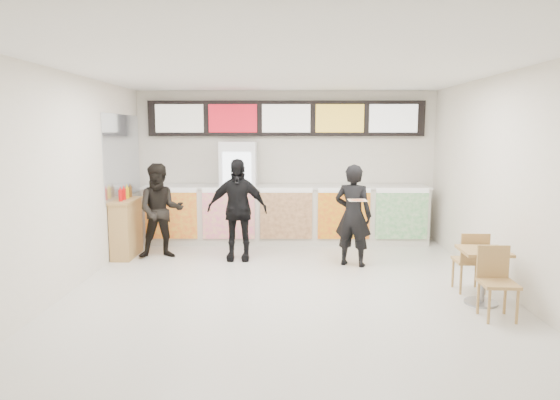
{
  "coord_description": "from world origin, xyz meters",
  "views": [
    {
      "loc": [
        -0.04,
        -6.64,
        2.21
      ],
      "look_at": [
        -0.1,
        1.2,
        1.12
      ],
      "focal_mm": 32.0,
      "sensor_mm": 36.0,
      "label": 1
    }
  ],
  "objects_px": {
    "condiment_ledge": "(126,227)",
    "customer_main": "(353,215)",
    "customer_left": "(161,211)",
    "cafe_table": "(483,266)",
    "service_counter": "(286,214)",
    "customer_mid": "(237,210)",
    "drinks_fridge": "(239,192)"
  },
  "relations": [
    {
      "from": "condiment_ledge",
      "to": "customer_mid",
      "type": "bearing_deg",
      "value": -6.03
    },
    {
      "from": "customer_left",
      "to": "cafe_table",
      "type": "height_order",
      "value": "customer_left"
    },
    {
      "from": "cafe_table",
      "to": "service_counter",
      "type": "bearing_deg",
      "value": 127.64
    },
    {
      "from": "service_counter",
      "to": "customer_left",
      "type": "bearing_deg",
      "value": -151.15
    },
    {
      "from": "customer_mid",
      "to": "condiment_ledge",
      "type": "bearing_deg",
      "value": 175.72
    },
    {
      "from": "customer_main",
      "to": "cafe_table",
      "type": "xyz_separation_m",
      "value": [
        1.41,
        -1.83,
        -0.34
      ]
    },
    {
      "from": "customer_mid",
      "to": "condiment_ledge",
      "type": "height_order",
      "value": "customer_mid"
    },
    {
      "from": "service_counter",
      "to": "drinks_fridge",
      "type": "height_order",
      "value": "drinks_fridge"
    },
    {
      "from": "service_counter",
      "to": "cafe_table",
      "type": "relative_size",
      "value": 3.81
    },
    {
      "from": "customer_left",
      "to": "cafe_table",
      "type": "xyz_separation_m",
      "value": [
        4.69,
        -2.33,
        -0.33
      ]
    },
    {
      "from": "customer_left",
      "to": "customer_mid",
      "type": "xyz_separation_m",
      "value": [
        1.34,
        -0.13,
        0.05
      ]
    },
    {
      "from": "drinks_fridge",
      "to": "customer_left",
      "type": "xyz_separation_m",
      "value": [
        -1.25,
        -1.22,
        -0.18
      ]
    },
    {
      "from": "customer_main",
      "to": "drinks_fridge",
      "type": "bearing_deg",
      "value": -17.53
    },
    {
      "from": "customer_main",
      "to": "service_counter",
      "type": "bearing_deg",
      "value": -34.61
    },
    {
      "from": "customer_left",
      "to": "cafe_table",
      "type": "distance_m",
      "value": 5.24
    },
    {
      "from": "drinks_fridge",
      "to": "customer_left",
      "type": "relative_size",
      "value": 1.21
    },
    {
      "from": "customer_main",
      "to": "customer_mid",
      "type": "distance_m",
      "value": 1.96
    },
    {
      "from": "customer_mid",
      "to": "customer_left",
      "type": "bearing_deg",
      "value": 176.03
    },
    {
      "from": "service_counter",
      "to": "customer_main",
      "type": "xyz_separation_m",
      "value": [
        1.09,
        -1.7,
        0.27
      ]
    },
    {
      "from": "drinks_fridge",
      "to": "customer_mid",
      "type": "bearing_deg",
      "value": -86.07
    },
    {
      "from": "cafe_table",
      "to": "condiment_ledge",
      "type": "relative_size",
      "value": 1.2
    },
    {
      "from": "drinks_fridge",
      "to": "customer_main",
      "type": "height_order",
      "value": "drinks_fridge"
    },
    {
      "from": "customer_left",
      "to": "cafe_table",
      "type": "bearing_deg",
      "value": -38.59
    },
    {
      "from": "drinks_fridge",
      "to": "cafe_table",
      "type": "distance_m",
      "value": 4.97
    },
    {
      "from": "cafe_table",
      "to": "customer_main",
      "type": "bearing_deg",
      "value": 129.97
    },
    {
      "from": "customer_left",
      "to": "customer_mid",
      "type": "bearing_deg",
      "value": -17.86
    },
    {
      "from": "service_counter",
      "to": "customer_left",
      "type": "distance_m",
      "value": 2.51
    },
    {
      "from": "cafe_table",
      "to": "condiment_ledge",
      "type": "xyz_separation_m",
      "value": [
        -5.32,
        2.41,
        0.03
      ]
    },
    {
      "from": "drinks_fridge",
      "to": "condiment_ledge",
      "type": "distance_m",
      "value": 2.26
    },
    {
      "from": "customer_left",
      "to": "condiment_ledge",
      "type": "distance_m",
      "value": 0.71
    },
    {
      "from": "cafe_table",
      "to": "condiment_ledge",
      "type": "height_order",
      "value": "condiment_ledge"
    },
    {
      "from": "condiment_ledge",
      "to": "customer_main",
      "type": "bearing_deg",
      "value": -8.31
    }
  ]
}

